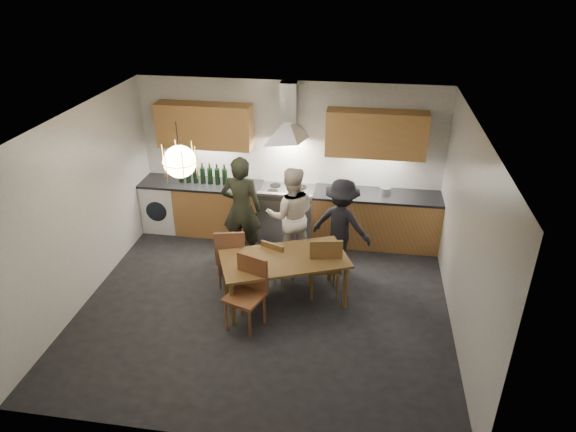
# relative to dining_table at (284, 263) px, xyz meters

# --- Properties ---
(ground) EXTENTS (5.00, 5.00, 0.00)m
(ground) POSITION_rel_dining_table_xyz_m (-0.25, -0.12, -0.63)
(ground) COLOR black
(ground) RESTS_ON ground
(room_shell) EXTENTS (5.02, 4.52, 2.61)m
(room_shell) POSITION_rel_dining_table_xyz_m (-0.25, -0.12, 1.08)
(room_shell) COLOR white
(room_shell) RESTS_ON ground
(counter_run) EXTENTS (5.00, 0.62, 0.90)m
(counter_run) POSITION_rel_dining_table_xyz_m (-0.22, 1.83, -0.18)
(counter_run) COLOR #BA8247
(counter_run) RESTS_ON ground
(range_stove) EXTENTS (0.90, 0.60, 0.92)m
(range_stove) POSITION_rel_dining_table_xyz_m (-0.25, 1.83, -0.19)
(range_stove) COLOR silver
(range_stove) RESTS_ON ground
(wall_fixtures) EXTENTS (4.30, 0.54, 1.10)m
(wall_fixtures) POSITION_rel_dining_table_xyz_m (-0.25, 1.95, 1.24)
(wall_fixtures) COLOR tan
(wall_fixtures) RESTS_ON ground
(pendant_lamp) EXTENTS (0.43, 0.43, 0.70)m
(pendant_lamp) POSITION_rel_dining_table_xyz_m (-1.25, -0.22, 1.47)
(pendant_lamp) COLOR black
(pendant_lamp) RESTS_ON ground
(dining_table) EXTENTS (1.88, 1.42, 0.71)m
(dining_table) POSITION_rel_dining_table_xyz_m (0.00, 0.00, 0.00)
(dining_table) COLOR brown
(dining_table) RESTS_ON ground
(chair_back_left) EXTENTS (0.50, 0.50, 0.93)m
(chair_back_left) POSITION_rel_dining_table_xyz_m (-0.82, 0.27, -0.09)
(chair_back_left) COLOR brown
(chair_back_left) RESTS_ON ground
(chair_back_mid) EXTENTS (0.47, 0.47, 0.79)m
(chair_back_mid) POSITION_rel_dining_table_xyz_m (-0.17, 0.29, -0.17)
(chair_back_mid) COLOR brown
(chair_back_mid) RESTS_ON ground
(chair_back_right) EXTENTS (0.52, 0.52, 0.97)m
(chair_back_right) POSITION_rel_dining_table_xyz_m (0.53, 0.19, -0.07)
(chair_back_right) COLOR brown
(chair_back_right) RESTS_ON ground
(chair_front) EXTENTS (0.56, 0.56, 0.97)m
(chair_front) POSITION_rel_dining_table_xyz_m (-0.38, -0.53, -0.07)
(chair_front) COLOR brown
(chair_front) RESTS_ON ground
(person_left) EXTENTS (0.62, 0.41, 1.70)m
(person_left) POSITION_rel_dining_table_xyz_m (-0.84, 1.08, 0.22)
(person_left) COLOR black
(person_left) RESTS_ON ground
(person_mid) EXTENTS (0.87, 0.74, 1.56)m
(person_mid) POSITION_rel_dining_table_xyz_m (-0.07, 1.10, 0.15)
(person_mid) COLOR beige
(person_mid) RESTS_ON ground
(person_right) EXTENTS (1.05, 0.80, 1.44)m
(person_right) POSITION_rel_dining_table_xyz_m (0.70, 1.06, 0.09)
(person_right) COLOR black
(person_right) RESTS_ON ground
(mixing_bowl) EXTENTS (0.37, 0.37, 0.08)m
(mixing_bowl) POSITION_rel_dining_table_xyz_m (0.68, 1.75, 0.31)
(mixing_bowl) COLOR #B4B5B8
(mixing_bowl) RESTS_ON counter_run
(stock_pot) EXTENTS (0.19, 0.19, 0.12)m
(stock_pot) POSITION_rel_dining_table_xyz_m (1.34, 1.84, 0.33)
(stock_pot) COLOR silver
(stock_pot) RESTS_ON counter_run
(wine_bottles) EXTENTS (0.84, 0.08, 0.36)m
(wine_bottles) POSITION_rel_dining_table_xyz_m (-1.68, 1.83, 0.45)
(wine_bottles) COLOR black
(wine_bottles) RESTS_ON counter_run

